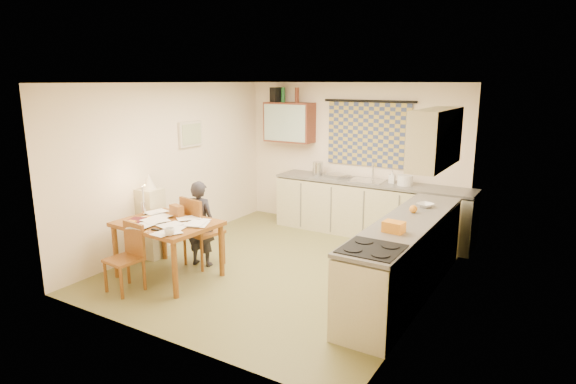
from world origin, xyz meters
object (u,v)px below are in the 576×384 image
Objects in this scene: dining_table at (169,249)px; person at (200,224)px; stove at (370,292)px; counter_right at (405,259)px; shelf_stand at (152,223)px; chair_far at (203,244)px; counter_back at (370,209)px.

person is (0.08, 0.54, 0.22)m from dining_table.
person is at bearing 167.84° from stove.
counter_right is 3.60m from shelf_stand.
chair_far is (-2.71, 0.60, -0.16)m from stove.
person is at bearing -121.77° from counter_back.
stove is 0.73× the size of dining_table.
counter_right is 2.88× the size of shelf_stand.
stove is 2.82m from dining_table.
counter_back is 3.55× the size of stove.
stove is at bearing 2.15° from dining_table.
dining_table is 0.57m from chair_far.
person is 1.18× the size of shelf_stand.
counter_back is 2.87m from chair_far.
counter_right is 2.76m from chair_far.
counter_right is at bearing 10.77° from shelf_stand.
dining_table is (-2.81, -1.08, -0.07)m from counter_right.
counter_back is 2.58× the size of dining_table.
dining_table is 0.84m from shelf_stand.
counter_back is at bearing 122.12° from counter_right.
counter_back is 2.27m from counter_right.
shelf_stand reaches higher than counter_right.
stove is 2.78m from chair_far.
shelf_stand is (-0.73, 0.40, 0.13)m from dining_table.
counter_right is 3.00× the size of chair_far.
counter_right is at bearing 90.00° from stove.
counter_back is 2.90m from person.
dining_table is at bearing -118.20° from counter_back.
chair_far is (-1.50, -2.45, -0.15)m from counter_back.
counter_back is at bearing 65.03° from dining_table.
chair_far reaches higher than counter_back.
stove is 3.57m from shelf_stand.
stove is at bearing 178.47° from chair_far.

